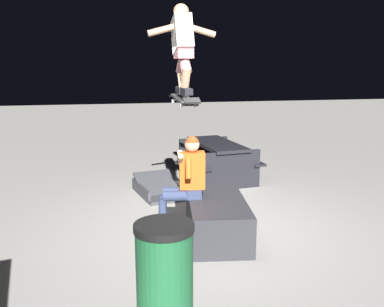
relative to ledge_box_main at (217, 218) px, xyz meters
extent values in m
plane|color=gray|center=(0.23, 0.06, -0.26)|extent=(40.00, 40.00, 0.00)
cube|color=#28282D|center=(0.00, 0.00, 0.00)|extent=(1.62, 0.95, 0.51)
cube|color=#2D3856|center=(0.20, 0.30, 0.32)|extent=(0.32, 0.20, 0.12)
cube|color=#D15119|center=(0.20, 0.30, 0.63)|extent=(0.25, 0.36, 0.50)
sphere|color=tan|center=(0.20, 0.30, 0.98)|extent=(0.20, 0.20, 0.20)
sphere|color=brown|center=(0.20, 0.30, 1.00)|extent=(0.19, 0.19, 0.19)
cylinder|color=#D15119|center=(0.01, 0.39, 0.70)|extent=(0.20, 0.11, 0.29)
cylinder|color=tan|center=(0.11, 0.47, 0.80)|extent=(0.24, 0.10, 0.19)
cylinder|color=#D15119|center=(0.41, 0.33, 0.70)|extent=(0.20, 0.11, 0.29)
cylinder|color=tan|center=(0.34, 0.44, 0.80)|extent=(0.24, 0.10, 0.19)
cylinder|color=#2D3856|center=(0.14, 0.51, 0.30)|extent=(0.19, 0.42, 0.14)
cylinder|color=#2D3856|center=(0.17, 0.71, 0.02)|extent=(0.11, 0.11, 0.47)
cube|color=#2D9E66|center=(0.18, 0.76, -0.22)|extent=(0.14, 0.27, 0.08)
cylinder|color=#2D3856|center=(0.32, 0.48, 0.30)|extent=(0.19, 0.42, 0.14)
cylinder|color=#2D3856|center=(0.35, 0.68, 0.02)|extent=(0.11, 0.11, 0.47)
cube|color=#2D9E66|center=(0.36, 0.73, -0.22)|extent=(0.14, 0.27, 0.08)
cube|color=black|center=(0.15, 0.42, 1.58)|extent=(0.80, 0.22, 0.10)
cube|color=black|center=(0.60, 0.43, 1.60)|extent=(0.13, 0.20, 0.05)
cube|color=black|center=(-0.30, 0.41, 1.60)|extent=(0.12, 0.20, 0.07)
cube|color=#99999E|center=(0.43, 0.42, 1.56)|extent=(0.07, 0.16, 0.04)
cylinder|color=white|center=(0.43, 0.51, 1.53)|extent=(0.05, 0.03, 0.05)
cylinder|color=white|center=(0.43, 0.33, 1.53)|extent=(0.05, 0.03, 0.05)
cube|color=#99999E|center=(-0.13, 0.41, 1.56)|extent=(0.07, 0.16, 0.04)
cylinder|color=white|center=(-0.13, 0.50, 1.53)|extent=(0.05, 0.03, 0.05)
cylinder|color=white|center=(-0.13, 0.32, 1.53)|extent=(0.05, 0.03, 0.05)
cube|color=black|center=(0.33, 0.42, 1.69)|extent=(0.26, 0.11, 0.08)
cube|color=black|center=(-0.03, 0.41, 1.69)|extent=(0.26, 0.11, 0.08)
cylinder|color=tan|center=(0.28, 0.42, 1.85)|extent=(0.24, 0.11, 0.31)
cylinder|color=#915E5F|center=(0.20, 0.42, 2.05)|extent=(0.34, 0.14, 0.33)
cylinder|color=tan|center=(0.02, 0.42, 1.85)|extent=(0.24, 0.11, 0.31)
cylinder|color=#915E5F|center=(0.10, 0.42, 2.05)|extent=(0.34, 0.14, 0.33)
cube|color=#915E5F|center=(0.15, 0.42, 2.15)|extent=(0.30, 0.21, 0.12)
cube|color=silver|center=(0.23, 0.42, 2.39)|extent=(0.46, 0.23, 0.52)
sphere|color=tan|center=(0.29, 0.42, 2.67)|extent=(0.20, 0.20, 0.20)
cylinder|color=tan|center=(0.25, 0.64, 2.45)|extent=(0.09, 0.45, 0.19)
cylinder|color=tan|center=(0.26, 0.20, 2.45)|extent=(0.09, 0.45, 0.19)
cube|color=#38383D|center=(2.00, 0.50, -0.23)|extent=(1.22, 0.92, 0.06)
cube|color=#38383D|center=(2.00, 0.50, -0.15)|extent=(1.18, 0.91, 0.42)
cube|color=#38383D|center=(2.00, 0.85, -0.16)|extent=(0.98, 0.24, 0.20)
cube|color=#38383D|center=(2.00, 0.15, -0.16)|extent=(0.98, 0.24, 0.20)
cube|color=black|center=(2.84, -0.76, 0.46)|extent=(1.77, 0.91, 0.06)
cube|color=black|center=(2.77, -0.22, 0.16)|extent=(1.72, 0.45, 0.04)
cube|color=black|center=(2.91, -1.31, 0.16)|extent=(1.72, 0.45, 0.04)
cube|color=black|center=(3.60, -0.67, 0.10)|extent=(0.20, 1.10, 0.72)
cube|color=black|center=(2.07, -0.86, 0.10)|extent=(0.20, 1.10, 0.72)
cylinder|color=#19512D|center=(-1.88, 0.98, 0.20)|extent=(0.49, 0.49, 0.91)
cylinder|color=black|center=(-1.88, 0.98, 0.68)|extent=(0.52, 0.52, 0.06)
camera|label=1|loc=(-5.22, 1.43, 2.02)|focal=39.69mm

